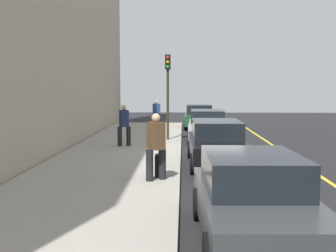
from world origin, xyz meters
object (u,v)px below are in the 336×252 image
at_px(pedestrian_blue_coat, 156,112).
at_px(rolling_suitcase, 159,165).
at_px(parked_car_green, 199,116).
at_px(pedestrian_brown_coat, 156,145).
at_px(parked_car_silver, 207,125).
at_px(parked_car_black, 217,143).
at_px(traffic_light_pole, 168,82).
at_px(parked_car_charcoal, 253,199).
at_px(pedestrian_navy_coat, 124,124).

distance_m(pedestrian_blue_coat, rolling_suitcase, 15.13).
relative_size(parked_car_green, pedestrian_brown_coat, 2.34).
xyz_separation_m(parked_car_silver, pedestrian_blue_coat, (-6.05, -2.93, 0.27)).
bearing_deg(parked_car_silver, parked_car_black, -0.47).
bearing_deg(traffic_light_pole, pedestrian_brown_coat, 0.03).
height_order(parked_car_charcoal, pedestrian_brown_coat, pedestrian_brown_coat).
distance_m(parked_car_charcoal, rolling_suitcase, 4.83).
relative_size(parked_car_black, pedestrian_navy_coat, 2.64).
distance_m(parked_car_charcoal, traffic_light_pole, 12.96).
bearing_deg(pedestrian_blue_coat, parked_car_silver, 25.80).
bearing_deg(rolling_suitcase, parked_car_silver, 168.28).
bearing_deg(parked_car_silver, pedestrian_brown_coat, -11.50).
xyz_separation_m(parked_car_charcoal, pedestrian_blue_coat, (-19.53, -2.93, 0.28)).
xyz_separation_m(parked_car_green, pedestrian_brown_coat, (15.74, -1.77, 0.36)).
xyz_separation_m(parked_car_green, rolling_suitcase, (15.30, -1.71, -0.29)).
xyz_separation_m(pedestrian_navy_coat, pedestrian_brown_coat, (6.42, 1.79, 0.02)).
relative_size(parked_car_green, traffic_light_pole, 1.05).
distance_m(parked_car_black, pedestrian_navy_coat, 5.01).
xyz_separation_m(traffic_light_pole, rolling_suitcase, (8.19, 0.06, -2.43)).
xyz_separation_m(parked_car_black, pedestrian_brown_coat, (3.01, -1.87, 0.36)).
bearing_deg(parked_car_green, parked_car_black, 0.49).
distance_m(parked_car_silver, parked_car_charcoal, 13.47).
relative_size(parked_car_black, pedestrian_blue_coat, 2.82).
bearing_deg(parked_car_charcoal, rolling_suitcase, -157.14).
xyz_separation_m(parked_car_silver, pedestrian_brown_coat, (9.47, -1.93, 0.36)).
xyz_separation_m(parked_car_black, pedestrian_navy_coat, (-3.41, -3.66, 0.33)).
height_order(pedestrian_navy_coat, traffic_light_pole, traffic_light_pole).
bearing_deg(parked_car_black, parked_car_green, -179.51).
bearing_deg(pedestrian_navy_coat, parked_car_silver, 129.42).
distance_m(parked_car_black, pedestrian_blue_coat, 12.84).
bearing_deg(rolling_suitcase, pedestrian_navy_coat, -162.85).
bearing_deg(parked_car_green, pedestrian_navy_coat, -20.87).
relative_size(parked_car_black, traffic_light_pole, 1.16).
bearing_deg(pedestrian_navy_coat, pedestrian_blue_coat, 175.04).
distance_m(pedestrian_navy_coat, rolling_suitcase, 6.28).
bearing_deg(rolling_suitcase, parked_car_charcoal, 22.86).
height_order(parked_car_silver, pedestrian_brown_coat, pedestrian_brown_coat).
height_order(parked_car_silver, pedestrian_blue_coat, pedestrian_blue_coat).
height_order(pedestrian_blue_coat, traffic_light_pole, traffic_light_pole).
height_order(parked_car_black, pedestrian_blue_coat, pedestrian_blue_coat).
distance_m(pedestrian_navy_coat, pedestrian_blue_coat, 9.14).
height_order(parked_car_black, pedestrian_brown_coat, pedestrian_brown_coat).
distance_m(pedestrian_blue_coat, pedestrian_brown_coat, 15.56).
height_order(parked_car_green, rolling_suitcase, parked_car_green).
xyz_separation_m(parked_car_green, parked_car_silver, (6.27, 0.16, 0.00)).
bearing_deg(rolling_suitcase, parked_car_black, 144.65).
bearing_deg(parked_car_green, parked_car_silver, 1.47).
bearing_deg(traffic_light_pole, pedestrian_blue_coat, -171.79).
height_order(traffic_light_pole, rolling_suitcase, traffic_light_pole).
bearing_deg(parked_car_black, pedestrian_blue_coat, -167.07).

